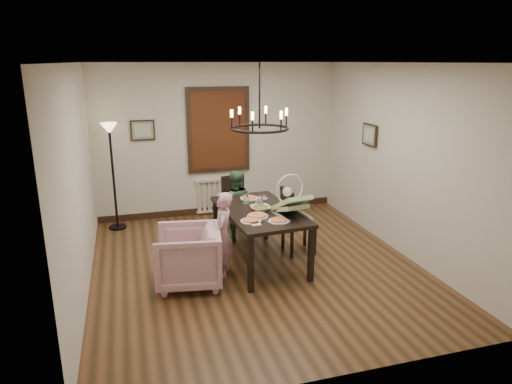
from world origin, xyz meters
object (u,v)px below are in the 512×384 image
floor_lamp (113,178)px  drinking_glass (260,206)px  dining_table (259,215)px  seated_man (235,211)px  elderly_woman (223,242)px  chair_right (299,220)px  chair_far (238,205)px  armchair (188,257)px  baby_bouncer (291,202)px

floor_lamp → drinking_glass: bearing=-46.9°
dining_table → seated_man: seated_man is taller
dining_table → seated_man: 0.99m
dining_table → elderly_woman: size_ratio=1.83×
dining_table → chair_right: chair_right is taller
chair_far → dining_table: bearing=-104.5°
chair_right → floor_lamp: bearing=53.8°
chair_right → drinking_glass: bearing=109.6°
chair_right → armchair: bearing=106.7°
dining_table → armchair: (-1.07, -0.38, -0.33)m
drinking_glass → chair_right: bearing=21.0°
dining_table → floor_lamp: size_ratio=0.99×
floor_lamp → baby_bouncer: bearing=-46.0°
drinking_glass → elderly_woman: bearing=-162.0°
armchair → baby_bouncer: 1.54m
elderly_woman → drinking_glass: bearing=125.0°
dining_table → drinking_glass: size_ratio=11.63×
elderly_woman → baby_bouncer: size_ratio=1.62×
chair_far → drinking_glass: size_ratio=6.26×
elderly_woman → baby_bouncer: (0.92, -0.10, 0.51)m
armchair → seated_man: (0.95, 1.34, 0.10)m
baby_bouncer → floor_lamp: (-2.32, 2.40, -0.10)m
chair_right → elderly_woman: chair_right is taller
dining_table → chair_far: bearing=84.9°
elderly_woman → floor_lamp: size_ratio=0.54×
armchair → drinking_glass: bearing=115.3°
chair_far → elderly_woman: 1.67m
dining_table → elderly_woman: elderly_woman is taller
dining_table → seated_man: bearing=92.7°
dining_table → armchair: size_ratio=2.11×
armchair → seated_man: 1.64m
armchair → baby_bouncer: size_ratio=1.41×
chair_right → armchair: size_ratio=1.21×
seated_man → floor_lamp: bearing=-22.2°
chair_far → floor_lamp: bearing=145.6°
chair_far → chair_right: 1.29m
baby_bouncer → chair_far: bearing=92.2°
armchair → elderly_woman: size_ratio=0.87×
dining_table → baby_bouncer: (0.34, -0.36, 0.28)m
dining_table → chair_far: chair_far is taller
baby_bouncer → drinking_glass: (-0.34, 0.29, -0.12)m
floor_lamp → elderly_woman: bearing=-58.7°
armchair → seated_man: bearing=153.5°
chair_far → elderly_woman: (-0.60, -1.56, 0.01)m
chair_right → elderly_woman: bearing=108.2°
elderly_woman → seated_man: (0.47, 1.21, -0.00)m
drinking_glass → floor_lamp: (-1.98, 2.11, 0.02)m
seated_man → floor_lamp: size_ratio=0.53×
chair_right → armchair: (-1.76, -0.58, -0.13)m
chair_far → baby_bouncer: size_ratio=1.60×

